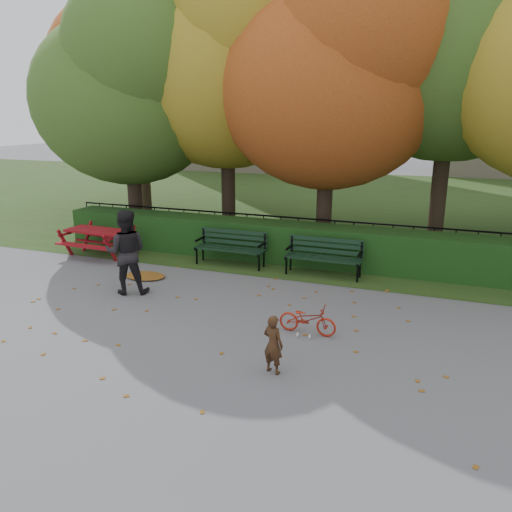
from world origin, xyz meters
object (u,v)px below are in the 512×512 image
(tree_b, at_px, (234,53))
(bench_left, at_px, (231,245))
(tree_d, at_px, (472,21))
(picnic_table, at_px, (98,235))
(tree_c, at_px, (340,69))
(bicycle, at_px, (307,319))
(child, at_px, (273,344))
(tree_f, at_px, (142,57))
(tree_a, at_px, (132,85))
(bench_right, at_px, (324,254))
(adult, at_px, (126,252))

(tree_b, bearing_deg, bench_left, -69.42)
(tree_d, xyz_separation_m, picnic_table, (-8.88, -4.03, -5.41))
(tree_c, height_order, bicycle, tree_c)
(tree_b, distance_m, child, 10.11)
(child, bearing_deg, tree_f, -33.80)
(tree_f, xyz_separation_m, bench_left, (5.83, -5.54, -5.17))
(tree_a, xyz_separation_m, tree_f, (-1.94, 3.66, 1.17))
(bench_left, bearing_deg, picnic_table, -172.29)
(picnic_table, height_order, bicycle, picnic_table)
(bicycle, bearing_deg, tree_f, 46.20)
(bench_right, bearing_deg, bicycle, -81.84)
(adult, bearing_deg, tree_a, -84.02)
(bench_left, xyz_separation_m, bench_right, (2.40, 0.00, 0.00))
(tree_d, bearing_deg, bench_left, -145.74)
(adult, relative_size, bicycle, 1.77)
(bench_right, height_order, picnic_table, bench_right)
(tree_a, xyz_separation_m, bicycle, (6.77, -5.23, -4.25))
(tree_c, height_order, bench_left, tree_c)
(tree_a, height_order, tree_b, tree_b)
(tree_a, xyz_separation_m, tree_b, (2.74, 1.17, 0.88))
(picnic_table, bearing_deg, bench_right, 7.21)
(tree_c, distance_m, tree_d, 3.50)
(tree_a, height_order, tree_c, tree_c)
(bench_right, relative_size, bicycle, 1.75)
(bench_right, bearing_deg, picnic_table, -175.30)
(tree_b, relative_size, tree_c, 1.10)
(bench_left, relative_size, bench_right, 1.00)
(bench_right, relative_size, adult, 0.99)
(tree_a, height_order, bench_right, tree_a)
(tree_b, height_order, bench_left, tree_b)
(tree_a, relative_size, picnic_table, 4.24)
(tree_b, bearing_deg, bench_right, -40.67)
(child, distance_m, adult, 4.60)
(tree_f, relative_size, bench_left, 5.10)
(bench_left, xyz_separation_m, picnic_table, (-3.70, -0.50, 0.05))
(tree_d, height_order, tree_f, tree_d)
(bicycle, bearing_deg, tree_b, 33.95)
(tree_f, relative_size, bicycle, 8.93)
(tree_b, relative_size, bicycle, 8.54)
(tree_d, xyz_separation_m, bicycle, (-2.30, -6.88, -5.71))
(tree_f, bearing_deg, bicycle, -45.58)
(tree_d, relative_size, adult, 5.27)
(tree_d, relative_size, bench_right, 5.32)
(tree_a, xyz_separation_m, bench_left, (3.89, -1.88, -4.00))
(bench_right, distance_m, bicycle, 3.40)
(tree_d, height_order, bench_right, tree_d)
(adult, xyz_separation_m, bicycle, (4.15, -0.68, -0.64))
(bench_left, relative_size, picnic_table, 1.02)
(tree_d, height_order, child, tree_d)
(tree_b, distance_m, picnic_table, 6.52)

